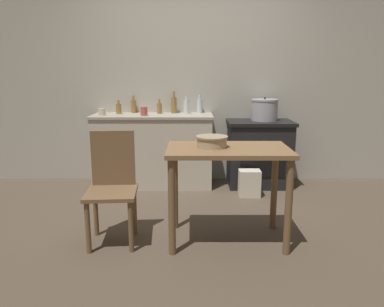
{
  "coord_description": "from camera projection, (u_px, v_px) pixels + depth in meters",
  "views": [
    {
      "loc": [
        -0.01,
        -3.23,
        1.39
      ],
      "look_at": [
        0.0,
        0.49,
        0.57
      ],
      "focal_mm": 35.0,
      "sensor_mm": 36.0,
      "label": 1
    }
  ],
  "objects": [
    {
      "name": "mixing_bowl_large",
      "position": [
        211.0,
        141.0,
        3.0
      ],
      "size": [
        0.26,
        0.26,
        0.09
      ],
      "color": "tan",
      "rests_on": "work_table"
    },
    {
      "name": "bottle_center",
      "position": [
        186.0,
        106.0,
        4.64
      ],
      "size": [
        0.07,
        0.07,
        0.23
      ],
      "color": "silver",
      "rests_on": "counter_cabinet"
    },
    {
      "name": "work_table",
      "position": [
        227.0,
        165.0,
        3.02
      ],
      "size": [
        0.98,
        0.6,
        0.79
      ],
      "color": "olive",
      "rests_on": "ground_plane"
    },
    {
      "name": "flour_sack",
      "position": [
        249.0,
        183.0,
        4.24
      ],
      "size": [
        0.24,
        0.17,
        0.3
      ],
      "primitive_type": "cube",
      "color": "beige",
      "rests_on": "ground_plane"
    },
    {
      "name": "bottle_mid_left",
      "position": [
        173.0,
        105.0,
        4.67
      ],
      "size": [
        0.07,
        0.07,
        0.27
      ],
      "color": "olive",
      "rests_on": "counter_cabinet"
    },
    {
      "name": "cup_mid_right",
      "position": [
        143.0,
        111.0,
        4.41
      ],
      "size": [
        0.08,
        0.08,
        0.1
      ],
      "primitive_type": "cylinder",
      "color": "#B74C42",
      "rests_on": "counter_cabinet"
    },
    {
      "name": "bottle_left",
      "position": [
        199.0,
        106.0,
        4.69
      ],
      "size": [
        0.07,
        0.07,
        0.23
      ],
      "color": "silver",
      "rests_on": "counter_cabinet"
    },
    {
      "name": "cup_right",
      "position": [
        101.0,
        112.0,
        4.43
      ],
      "size": [
        0.08,
        0.08,
        0.08
      ],
      "primitive_type": "cylinder",
      "color": "beige",
      "rests_on": "counter_cabinet"
    },
    {
      "name": "bottle_center_left",
      "position": [
        133.0,
        106.0,
        4.71
      ],
      "size": [
        0.06,
        0.06,
        0.22
      ],
      "color": "olive",
      "rests_on": "counter_cabinet"
    },
    {
      "name": "chair",
      "position": [
        112.0,
        184.0,
        3.07
      ],
      "size": [
        0.43,
        0.43,
        0.91
      ],
      "rotation": [
        0.0,
        0.0,
        0.07
      ],
      "color": "brown",
      "rests_on": "ground_plane"
    },
    {
      "name": "wall_back",
      "position": [
        192.0,
        81.0,
        4.73
      ],
      "size": [
        8.0,
        0.07,
        2.55
      ],
      "color": "#B2AD9E",
      "rests_on": "ground_plane"
    },
    {
      "name": "bottle_center_right",
      "position": [
        118.0,
        109.0,
        4.61
      ],
      "size": [
        0.07,
        0.07,
        0.17
      ],
      "color": "olive",
      "rests_on": "counter_cabinet"
    },
    {
      "name": "stove",
      "position": [
        258.0,
        153.0,
        4.62
      ],
      "size": [
        0.79,
        0.57,
        0.81
      ],
      "color": "black",
      "rests_on": "ground_plane"
    },
    {
      "name": "ground_plane",
      "position": [
        192.0,
        225.0,
        3.45
      ],
      "size": [
        14.0,
        14.0,
        0.0
      ],
      "primitive_type": "plane",
      "color": "brown"
    },
    {
      "name": "counter_cabinet",
      "position": [
        153.0,
        150.0,
        4.62
      ],
      "size": [
        1.46,
        0.56,
        0.88
      ],
      "color": "beige",
      "rests_on": "ground_plane"
    },
    {
      "name": "stock_pot",
      "position": [
        264.0,
        110.0,
        4.54
      ],
      "size": [
        0.33,
        0.33,
        0.28
      ],
      "color": "#A8A8AD",
      "rests_on": "stove"
    },
    {
      "name": "bottle_far_left",
      "position": [
        159.0,
        108.0,
        4.63
      ],
      "size": [
        0.06,
        0.06,
        0.18
      ],
      "color": "olive",
      "rests_on": "counter_cabinet"
    }
  ]
}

